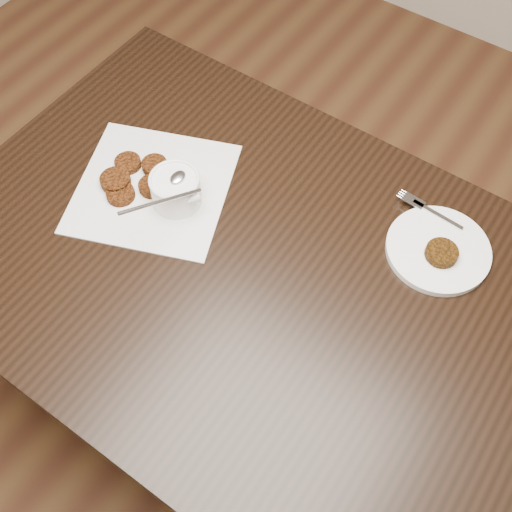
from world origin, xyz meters
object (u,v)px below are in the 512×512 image
Objects in this scene: napkin at (153,188)px; plate_with_patty at (439,248)px; table at (266,354)px; sauce_ramekin at (174,179)px.

plate_with_patty is at bearing 19.41° from napkin.
table is at bearing -6.67° from napkin.
napkin is at bearing 173.33° from table.
table is at bearing -135.89° from plate_with_patty.
napkin reaches higher than table.
sauce_ramekin is 0.53m from plate_with_patty.
napkin is 0.59m from plate_with_patty.
sauce_ramekin reaches higher than napkin.
napkin is at bearing -176.47° from sauce_ramekin.
plate_with_patty reaches higher than napkin.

